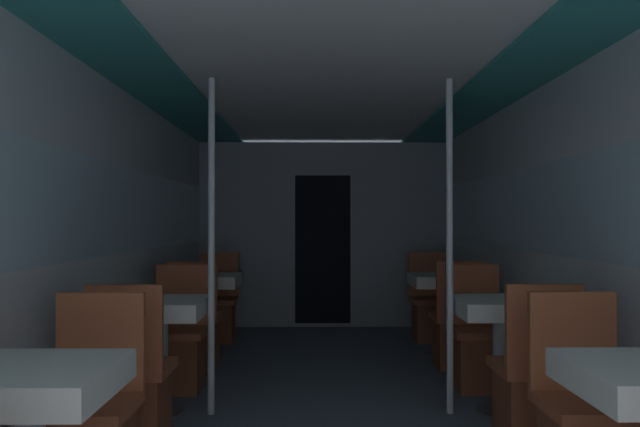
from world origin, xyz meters
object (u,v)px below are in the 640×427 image
at_px(support_pole_left_1, 211,245).
at_px(support_pole_right_1, 450,245).
at_px(dining_table_left_0, 28,402).
at_px(chair_left_near_2, 196,334).
at_px(chair_right_near_2, 457,333).
at_px(chair_left_near_1, 133,395).
at_px(dining_table_right_2, 442,288).
at_px(chair_right_far_2, 431,313).
at_px(chair_left_far_2, 217,313).
at_px(dining_table_right_1, 502,318).
at_px(chair_left_far_1, 178,351).
at_px(chair_right_far_1, 478,350).
at_px(dining_table_left_2, 207,288).
at_px(chair_right_near_1, 534,394).
at_px(dining_table_left_1, 159,319).

bearing_deg(support_pole_left_1, support_pole_right_1, 0.00).
relative_size(dining_table_left_0, chair_left_near_2, 0.81).
bearing_deg(support_pole_right_1, chair_right_near_2, 75.05).
bearing_deg(chair_left_near_1, dining_table_right_2, 47.60).
xyz_separation_m(chair_left_near_1, chair_right_far_2, (2.18, 2.96, 0.00)).
distance_m(chair_left_far_2, dining_table_right_1, 3.25).
bearing_deg(chair_left_near_2, chair_right_far_2, 27.78).
height_order(chair_left_far_1, support_pole_left_1, support_pole_left_1).
bearing_deg(support_pole_left_1, chair_left_near_1, -119.95).
bearing_deg(chair_right_far_1, dining_table_right_2, -90.00).
height_order(chair_left_near_2, support_pole_right_1, support_pole_right_1).
xyz_separation_m(dining_table_left_0, chair_right_far_1, (2.18, 2.39, -0.32)).
distance_m(dining_table_left_0, chair_right_far_1, 3.25).
bearing_deg(dining_table_right_1, chair_left_far_2, 132.40).
xyz_separation_m(chair_left_near_1, chair_left_far_1, (0.00, 1.15, 0.00)).
bearing_deg(dining_table_right_2, chair_left_far_2, 165.25).
height_order(dining_table_left_0, dining_table_left_2, same).
height_order(chair_left_far_1, support_pole_right_1, support_pole_right_1).
xyz_separation_m(chair_right_near_1, chair_right_near_2, (0.00, 1.82, 0.00)).
bearing_deg(chair_left_near_2, chair_left_far_2, 90.00).
relative_size(chair_left_near_2, chair_right_far_1, 1.00).
relative_size(chair_right_far_1, chair_right_near_2, 1.00).
xyz_separation_m(dining_table_left_0, chair_left_far_1, (0.00, 2.39, -0.32)).
height_order(dining_table_right_1, chair_right_near_2, chair_right_near_2).
bearing_deg(dining_table_right_1, support_pole_left_1, 180.00).
distance_m(chair_right_near_1, dining_table_right_2, 2.41).
bearing_deg(dining_table_left_0, chair_left_near_1, 90.00).
distance_m(chair_left_near_2, chair_right_far_1, 2.28).
xyz_separation_m(chair_left_near_2, chair_right_near_2, (2.18, 0.00, 0.00)).
bearing_deg(chair_left_far_2, dining_table_right_2, 165.25).
bearing_deg(dining_table_left_2, chair_left_far_1, -90.00).
height_order(support_pole_left_1, support_pole_right_1, same).
bearing_deg(chair_left_near_2, chair_right_near_2, 0.00).
height_order(chair_left_far_2, support_pole_right_1, support_pole_right_1).
bearing_deg(dining_table_left_0, dining_table_right_1, 39.76).
relative_size(dining_table_left_0, support_pole_right_1, 0.34).
bearing_deg(chair_left_far_2, chair_right_near_1, 126.36).
height_order(chair_left_far_1, chair_left_near_2, same).
distance_m(dining_table_left_0, dining_table_right_1, 2.84).
bearing_deg(chair_left_far_2, chair_right_near_2, 152.22).
xyz_separation_m(chair_left_near_1, dining_table_right_2, (2.18, 2.39, 0.32)).
relative_size(chair_left_far_1, support_pole_left_1, 0.42).
distance_m(chair_left_near_1, chair_right_near_1, 2.18).
distance_m(dining_table_left_0, chair_left_near_2, 3.07).
height_order(dining_table_left_0, support_pole_right_1, support_pole_right_1).
height_order(support_pole_right_1, dining_table_right_2, support_pole_right_1).
xyz_separation_m(dining_table_left_1, support_pole_left_1, (0.33, 0.00, 0.47)).
relative_size(dining_table_left_1, support_pole_right_1, 0.34).
relative_size(chair_left_far_2, chair_right_near_2, 1.00).
xyz_separation_m(support_pole_left_1, chair_left_far_2, (-0.33, 2.39, -0.79)).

